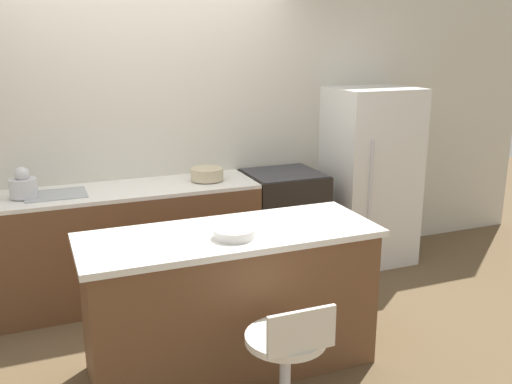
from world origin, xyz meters
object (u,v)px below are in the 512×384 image
at_px(refrigerator, 370,176).
at_px(stool_chair, 287,365).
at_px(kettle, 23,185).
at_px(oven_range, 283,223).
at_px(mixing_bowl, 207,174).

relative_size(refrigerator, stool_chair, 2.09).
xyz_separation_m(stool_chair, kettle, (-1.22, 1.96, 0.62)).
distance_m(oven_range, kettle, 2.16).
relative_size(oven_range, kettle, 4.09).
distance_m(refrigerator, stool_chair, 2.65).
bearing_deg(oven_range, refrigerator, -0.92).
bearing_deg(oven_range, mixing_bowl, 179.84).
bearing_deg(oven_range, kettle, 179.95).
height_order(oven_range, refrigerator, refrigerator).
relative_size(oven_range, mixing_bowl, 3.45).
bearing_deg(stool_chair, refrigerator, 48.17).
distance_m(oven_range, mixing_bowl, 0.86).
bearing_deg(kettle, oven_range, -0.05).
height_order(refrigerator, kettle, refrigerator).
xyz_separation_m(stool_chair, mixing_bowl, (0.18, 1.96, 0.58)).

